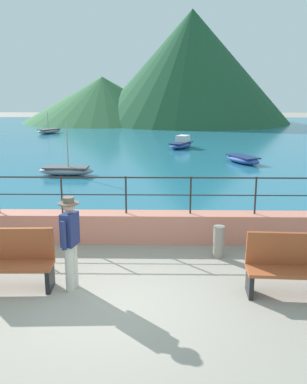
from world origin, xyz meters
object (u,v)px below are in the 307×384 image
object	(u,v)px
bench_main	(7,259)
bollard	(219,242)
boat_0	(66,170)
boat_1	(49,131)
boat_2	(243,159)
bench_far	(295,265)
person_walking	(70,239)
boat_4	(181,144)

from	to	relation	value
bench_main	bollard	bearing A→B (deg)	20.52
boat_0	boat_1	bearing A→B (deg)	106.71
boat_1	boat_0	bearing A→B (deg)	-73.29
bench_main	boat_2	bearing A→B (deg)	63.06
bench_main	bollard	world-z (taller)	bench_main
bench_main	bench_far	bearing A→B (deg)	-1.69
bench_far	boat_2	size ratio (longest dim) A/B	0.70
person_walking	boat_4	bearing A→B (deg)	81.39
person_walking	boat_2	distance (m)	14.54
boat_0	bollard	bearing A→B (deg)	-58.91
bench_far	person_walking	bearing A→B (deg)	178.35
person_walking	bollard	world-z (taller)	person_walking
bench_far	boat_1	bearing A→B (deg)	112.73
boat_2	boat_4	bearing A→B (deg)	117.23
bench_main	person_walking	xyz separation A→B (m)	(1.20, -0.04, 0.42)
bench_main	person_walking	bearing A→B (deg)	-1.84
boat_1	boat_2	size ratio (longest dim) A/B	0.98
bench_far	boat_4	xyz separation A→B (m)	(-1.18, 18.86, -0.23)
boat_4	bench_main	bearing A→B (deg)	-102.17
bench_far	person_walking	distance (m)	4.04
bollard	boat_4	bearing A→B (deg)	90.19
bench_main	bench_far	xyz separation A→B (m)	(5.22, -0.15, 0.00)
boat_2	bench_far	bearing A→B (deg)	-96.63
bench_main	boat_1	distance (m)	28.05
bench_far	boat_1	world-z (taller)	boat_1
bench_main	bench_far	distance (m)	5.22
person_walking	boat_2	world-z (taller)	person_walking
bench_main	boat_4	world-z (taller)	bench_main
bollard	boat_1	bearing A→B (deg)	111.93
person_walking	bollard	bearing A→B (deg)	28.47
boat_1	boat_4	bearing A→B (deg)	-39.85
bench_main	person_walking	world-z (taller)	person_walking
bench_main	bollard	size ratio (longest dim) A/B	2.42
person_walking	bench_far	bearing A→B (deg)	-1.65
boat_0	boat_1	world-z (taller)	boat_0
person_walking	boat_4	distance (m)	18.97
boat_2	boat_4	xyz separation A→B (m)	(-2.75, 5.35, 0.07)
bench_far	boat_1	size ratio (longest dim) A/B	0.72
boat_0	boat_4	distance (m)	9.92
bench_far	person_walking	xyz separation A→B (m)	(-4.02, 0.12, 0.42)
bollard	boat_2	size ratio (longest dim) A/B	0.29
bollard	boat_1	size ratio (longest dim) A/B	0.30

